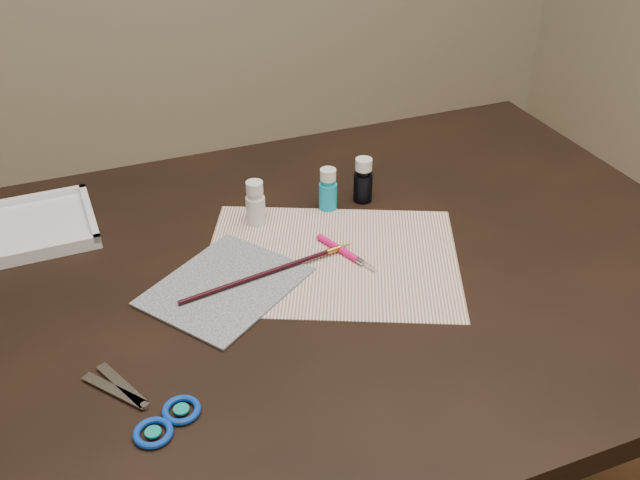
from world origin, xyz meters
name	(u,v)px	position (x,y,z in m)	size (l,w,h in m)	color
table	(320,432)	(0.00, 0.00, 0.38)	(1.30, 0.90, 0.75)	black
paper	(332,259)	(0.02, 0.01, 0.75)	(0.40, 0.30, 0.00)	white
canvas	(225,286)	(-0.15, 0.00, 0.75)	(0.22, 0.18, 0.00)	#111B33
paint_bottle_white	(255,203)	(-0.05, 0.16, 0.79)	(0.03, 0.03, 0.08)	white
paint_bottle_cyan	(328,189)	(0.08, 0.16, 0.79)	(0.03, 0.03, 0.08)	#14A4C6
paint_bottle_navy	(363,180)	(0.15, 0.16, 0.79)	(0.03, 0.03, 0.08)	black
paintbrush	(271,271)	(-0.08, 0.00, 0.76)	(0.30, 0.01, 0.01)	black
craft_knife	(347,254)	(0.05, 0.01, 0.76)	(0.13, 0.01, 0.01)	#FF0F74
scissors	(131,403)	(-0.32, -0.18, 0.75)	(0.18, 0.09, 0.01)	silver
palette_tray	(36,226)	(-0.40, 0.27, 0.76)	(0.19, 0.19, 0.02)	white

